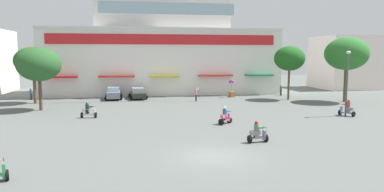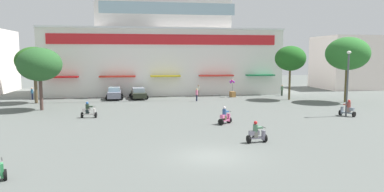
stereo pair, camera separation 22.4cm
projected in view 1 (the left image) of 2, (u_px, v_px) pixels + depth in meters
name	position (u px, v px, depth m)	size (l,w,h in m)	color
ground_plane	(182.00, 117.00, 32.97)	(128.00, 128.00, 0.00)	#5A5F5B
colonial_building	(162.00, 39.00, 54.29)	(34.33, 15.75, 19.57)	white
flank_building_right	(344.00, 62.00, 61.47)	(9.15, 9.27, 9.00)	silver
plaza_tree_0	(39.00, 64.00, 36.54)	(4.52, 4.50, 6.56)	brown
plaza_tree_1	(346.00, 54.00, 42.99)	(5.13, 5.36, 7.96)	brown
plaza_tree_2	(33.00, 61.00, 41.92)	(4.43, 4.34, 6.75)	brown
plaza_tree_3	(289.00, 58.00, 45.37)	(3.89, 4.12, 6.95)	brown
parked_car_0	(114.00, 93.00, 46.15)	(2.35, 4.17, 1.57)	gray
parked_car_1	(138.00, 93.00, 46.79)	(2.56, 4.46, 1.46)	#282D20
scooter_rider_1	(88.00, 111.00, 32.52)	(1.45, 0.67, 1.50)	black
scooter_rider_2	(347.00, 109.00, 33.53)	(1.16, 1.56, 1.59)	black
scooter_rider_4	(258.00, 134.00, 23.36)	(1.39, 0.68, 1.46)	black
scooter_rider_5	(225.00, 117.00, 29.61)	(1.35, 1.27, 1.52)	black
pedestrian_0	(196.00, 94.00, 44.32)	(0.40, 0.40, 1.61)	#21233C
pedestrian_1	(281.00, 90.00, 50.42)	(0.43, 0.43, 1.55)	black
pedestrian_2	(31.00, 93.00, 45.66)	(0.42, 0.42, 1.59)	navy
pedestrian_3	(198.00, 90.00, 49.26)	(0.42, 0.42, 1.66)	#806661
streetlamp_near	(347.00, 78.00, 33.20)	(0.40, 0.40, 6.17)	#474C51
balloon_vendor_cart	(232.00, 91.00, 48.77)	(0.79, 0.98, 2.43)	#9D6D39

